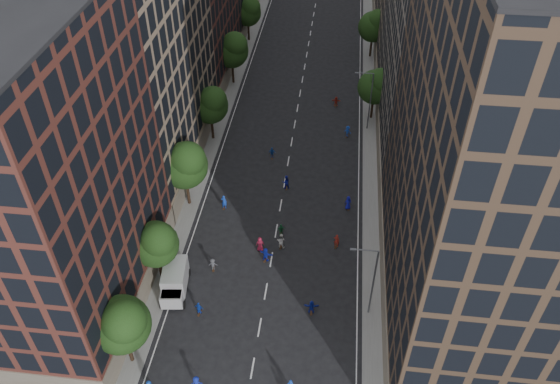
# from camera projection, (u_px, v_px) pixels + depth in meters

# --- Properties ---
(ground) EXTENTS (240.00, 240.00, 0.00)m
(ground) POSITION_uv_depth(u_px,v_px,m) (291.00, 144.00, 76.82)
(ground) COLOR black
(ground) RESTS_ON ground
(sidewalk_left) EXTENTS (4.00, 105.00, 0.15)m
(sidewalk_left) POSITION_uv_depth(u_px,v_px,m) (218.00, 110.00, 83.47)
(sidewalk_left) COLOR slate
(sidewalk_left) RESTS_ON ground
(sidewalk_right) EXTENTS (4.00, 105.00, 0.15)m
(sidewalk_right) POSITION_uv_depth(u_px,v_px,m) (376.00, 120.00, 81.36)
(sidewalk_right) COLOR slate
(sidewalk_right) RESTS_ON ground
(bldg_left_a) EXTENTS (14.00, 22.00, 30.00)m
(bldg_left_a) POSITION_uv_depth(u_px,v_px,m) (40.00, 183.00, 46.88)
(bldg_left_a) COLOR #4F251E
(bldg_left_a) RESTS_ON ground
(bldg_left_b) EXTENTS (14.00, 26.00, 34.00)m
(bldg_left_b) POSITION_uv_depth(u_px,v_px,m) (127.00, 39.00, 63.64)
(bldg_left_b) COLOR #866F58
(bldg_left_b) RESTS_ON ground
(bldg_right_a) EXTENTS (14.00, 30.00, 36.00)m
(bldg_right_a) POSITION_uv_depth(u_px,v_px,m) (494.00, 158.00, 44.58)
(bldg_right_a) COLOR #423123
(bldg_right_a) RESTS_ON ground
(bldg_right_b) EXTENTS (14.00, 28.00, 33.00)m
(bldg_right_b) POSITION_uv_depth(u_px,v_px,m) (449.00, 27.00, 67.39)
(bldg_right_b) COLOR #6A6257
(bldg_right_b) RESTS_ON ground
(tree_left_0) EXTENTS (5.20, 5.20, 8.83)m
(tree_left_0) POSITION_uv_depth(u_px,v_px,m) (122.00, 324.00, 46.68)
(tree_left_0) COLOR black
(tree_left_0) RESTS_ON ground
(tree_left_1) EXTENTS (4.80, 4.80, 8.21)m
(tree_left_1) POSITION_uv_depth(u_px,v_px,m) (156.00, 243.00, 54.49)
(tree_left_1) COLOR black
(tree_left_1) RESTS_ON ground
(tree_left_2) EXTENTS (5.60, 5.60, 9.45)m
(tree_left_2) POSITION_uv_depth(u_px,v_px,m) (185.00, 164.00, 62.97)
(tree_left_2) COLOR black
(tree_left_2) RESTS_ON ground
(tree_left_3) EXTENTS (5.00, 5.00, 8.58)m
(tree_left_3) POSITION_uv_depth(u_px,v_px,m) (211.00, 104.00, 73.88)
(tree_left_3) COLOR black
(tree_left_3) RESTS_ON ground
(tree_left_4) EXTENTS (5.40, 5.40, 9.08)m
(tree_left_4) POSITION_uv_depth(u_px,v_px,m) (232.00, 49.00, 85.74)
(tree_left_4) COLOR black
(tree_left_4) RESTS_ON ground
(tree_left_5) EXTENTS (4.80, 4.80, 8.33)m
(tree_left_5) POSITION_uv_depth(u_px,v_px,m) (249.00, 11.00, 98.07)
(tree_left_5) COLOR black
(tree_left_5) RESTS_ON ground
(tree_right_a) EXTENTS (5.00, 5.00, 8.39)m
(tree_right_a) POSITION_uv_depth(u_px,v_px,m) (376.00, 85.00, 78.05)
(tree_right_a) COLOR black
(tree_right_a) RESTS_ON ground
(tree_right_b) EXTENTS (5.20, 5.20, 8.83)m
(tree_right_b) POSITION_uv_depth(u_px,v_px,m) (375.00, 25.00, 92.90)
(tree_right_b) COLOR black
(tree_right_b) RESTS_ON ground
(streetlamp_near) EXTENTS (2.64, 0.22, 9.06)m
(streetlamp_near) POSITION_uv_depth(u_px,v_px,m) (371.00, 279.00, 51.45)
(streetlamp_near) COLOR #595B60
(streetlamp_near) RESTS_ON ground
(streetlamp_far) EXTENTS (2.64, 0.22, 9.06)m
(streetlamp_far) POSITION_uv_depth(u_px,v_px,m) (369.00, 98.00, 76.30)
(streetlamp_far) COLOR #595B60
(streetlamp_far) RESTS_ON ground
(cargo_van) EXTENTS (3.06, 5.50, 2.80)m
(cargo_van) POSITION_uv_depth(u_px,v_px,m) (175.00, 281.00, 56.01)
(cargo_van) COLOR #B2B2B4
(cargo_van) RESTS_ON ground
(skater_3) EXTENTS (1.08, 0.74, 1.54)m
(skater_3) POSITION_uv_depth(u_px,v_px,m) (197.00, 383.00, 48.12)
(skater_3) COLOR #13239C
(skater_3) RESTS_ON ground
(skater_4) EXTENTS (0.99, 0.58, 1.58)m
(skater_4) POSITION_uv_depth(u_px,v_px,m) (199.00, 309.00, 54.22)
(skater_4) COLOR #153DAE
(skater_4) RESTS_ON ground
(skater_5) EXTENTS (1.53, 0.57, 1.62)m
(skater_5) POSITION_uv_depth(u_px,v_px,m) (311.00, 307.00, 54.32)
(skater_5) COLOR navy
(skater_5) RESTS_ON ground
(skater_6) EXTENTS (1.02, 0.78, 1.88)m
(skater_6) POSITION_uv_depth(u_px,v_px,m) (260.00, 244.00, 60.69)
(skater_6) COLOR maroon
(skater_6) RESTS_ON ground
(skater_7) EXTENTS (0.74, 0.59, 1.78)m
(skater_7) POSITION_uv_depth(u_px,v_px,m) (337.00, 241.00, 61.17)
(skater_7) COLOR maroon
(skater_7) RESTS_ON ground
(skater_8) EXTENTS (1.06, 0.89, 1.94)m
(skater_8) POSITION_uv_depth(u_px,v_px,m) (281.00, 241.00, 61.05)
(skater_8) COLOR silver
(skater_8) RESTS_ON ground
(skater_9) EXTENTS (1.04, 0.69, 1.50)m
(skater_9) POSITION_uv_depth(u_px,v_px,m) (213.00, 265.00, 58.68)
(skater_9) COLOR #48494E
(skater_9) RESTS_ON ground
(skater_10) EXTENTS (1.05, 0.73, 1.66)m
(skater_10) POSITION_uv_depth(u_px,v_px,m) (281.00, 230.00, 62.56)
(skater_10) COLOR #1C5E34
(skater_10) RESTS_ON ground
(skater_11) EXTENTS (1.72, 1.03, 1.77)m
(skater_11) POSITION_uv_depth(u_px,v_px,m) (266.00, 255.00, 59.58)
(skater_11) COLOR #1524AD
(skater_11) RESTS_ON ground
(skater_12) EXTENTS (1.03, 0.85, 1.82)m
(skater_12) POSITION_uv_depth(u_px,v_px,m) (348.00, 203.00, 65.98)
(skater_12) COLOR #111390
(skater_12) RESTS_ON ground
(skater_13) EXTENTS (0.78, 0.59, 1.91)m
(skater_13) POSITION_uv_depth(u_px,v_px,m) (224.00, 202.00, 66.04)
(skater_13) COLOR #163EB8
(skater_13) RESTS_ON ground
(skater_14) EXTENTS (1.06, 0.91, 1.91)m
(skater_14) POSITION_uv_depth(u_px,v_px,m) (286.00, 182.00, 68.88)
(skater_14) COLOR #121795
(skater_14) RESTS_ON ground
(skater_15) EXTENTS (1.23, 1.00, 1.66)m
(skater_15) POSITION_uv_depth(u_px,v_px,m) (348.00, 132.00, 77.67)
(skater_15) COLOR #143AA7
(skater_15) RESTS_ON ground
(skater_16) EXTENTS (0.97, 0.43, 1.63)m
(skater_16) POSITION_uv_depth(u_px,v_px,m) (272.00, 153.00, 73.81)
(skater_16) COLOR navy
(skater_16) RESTS_ON ground
(skater_17) EXTENTS (1.44, 0.51, 1.53)m
(skater_17) POSITION_uv_depth(u_px,v_px,m) (336.00, 102.00, 83.93)
(skater_17) COLOR #AD2C1C
(skater_17) RESTS_ON ground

